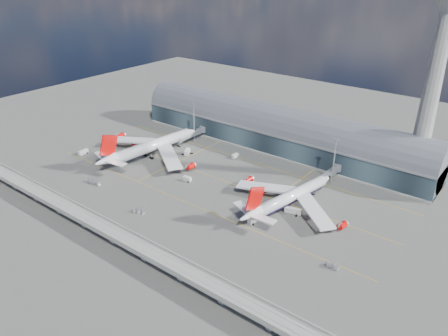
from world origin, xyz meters
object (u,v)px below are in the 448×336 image
Objects in this scene: airliner_right at (289,198)px; cargo_train_2 at (333,266)px; service_truck_0 at (83,152)px; cargo_train_0 at (94,182)px; service_truck_2 at (293,211)px; floodlight_mast_left at (194,121)px; floodlight_mast_right at (334,160)px; cargo_train_1 at (138,212)px; airliner_left at (150,147)px; control_tower at (432,90)px; service_truck_1 at (187,179)px; service_truck_3 at (254,219)px; service_truck_4 at (235,156)px; service_truck_5 at (187,152)px.

cargo_train_2 is (37.60, -30.28, -4.49)m from airliner_right.
service_truck_0 is at bearing 85.67° from cargo_train_2.
service_truck_2 is at bearing -63.58° from cargo_train_0.
floodlight_mast_left and floodlight_mast_right have the same top height.
floodlight_mast_left is 73.20m from service_truck_0.
floodlight_mast_left reaches higher than airliner_right.
cargo_train_1 is at bearing -92.93° from cargo_train_0.
airliner_left is 14.50× the size of cargo_train_2.
control_tower is at bearing -16.48° from cargo_train_1.
service_truck_0 is 1.02× the size of cargo_train_1.
airliner_right is at bearing -86.74° from service_truck_1.
service_truck_3 is at bearing 77.23° from cargo_train_2.
floodlight_mast_right is at bearing -59.49° from service_truck_1.
floodlight_mast_left is (-135.00, -28.00, -38.00)m from control_tower.
service_truck_2 is at bearing -29.87° from service_truck_4.
airliner_left is at bearing -169.87° from airliner_right.
service_truck_2 is 20.86m from service_truck_3.
floodlight_mast_left is 82.15m from cargo_train_0.
airliner_right is 9.44× the size of service_truck_0.
control_tower is 14.37× the size of service_truck_5.
airliner_right is at bearing -121.30° from control_tower.
cargo_train_0 is at bearing -145.18° from airliner_right.
floodlight_mast_right reaches higher than cargo_train_1.
airliner_left is 95.56m from service_truck_3.
service_truck_4 is (42.93, 30.32, -5.24)m from airliner_left.
service_truck_5 is 1.36× the size of cargo_train_2.
control_tower is 1.57× the size of airliner_right.
service_truck_0 is (-174.36, -88.50, -50.20)m from control_tower.
control_tower is at bearing 20.33° from service_truck_0.
cargo_train_1 is (-94.45, -114.97, -50.85)m from control_tower.
floodlight_mast_right is 0.39× the size of airliner_right.
floodlight_mast_right is 3.04× the size of service_truck_2.
service_truck_1 is at bearing 28.59° from cargo_train_1.
floodlight_mast_right is 5.38× the size of service_truck_4.
cargo_train_0 is (2.64, -44.12, -5.63)m from airliner_left.
service_truck_3 reaches higher than service_truck_2.
floodlight_mast_left is at bearing 170.35° from service_truck_4.
cargo_train_2 is at bearing -33.12° from service_truck_4.
airliner_right is 12.45× the size of cargo_train_2.
airliner_left is 23.45m from service_truck_5.
cargo_train_0 is 134.45m from cargo_train_2.
service_truck_1 reaches higher than cargo_train_0.
service_truck_0 is at bearing -123.05° from floodlight_mast_left.
control_tower reaches higher than service_truck_3.
floodlight_mast_right is 0.34× the size of airliner_left.
airliner_right is 7.76× the size of service_truck_2.
service_truck_1 is at bearing -159.76° from airliner_right.
service_truck_0 is at bearing -153.09° from control_tower.
floodlight_mast_right is at bearing 0.00° from floodlight_mast_left.
airliner_left is 10.99× the size of service_truck_0.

